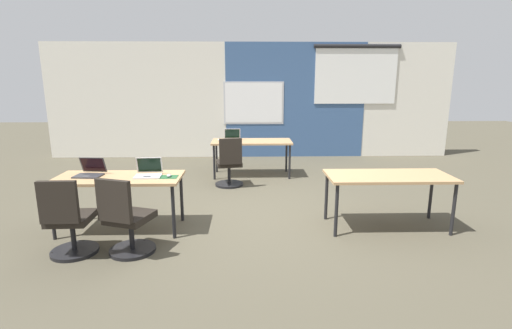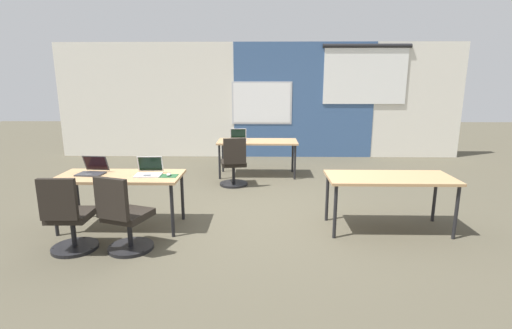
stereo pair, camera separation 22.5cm
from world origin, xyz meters
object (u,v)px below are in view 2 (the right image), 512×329
desk_near_left (120,179)px  desk_far_center (257,144)px  laptop_near_left_inner (149,171)px  desk_near_right (390,181)px  chair_near_left_inner (125,221)px  laptop_far_left (238,138)px  chair_near_left_end (69,221)px  mouse_near_left_inner (169,174)px  laptop_near_left_end (92,170)px  chair_far_left (234,166)px  mouse_far_left (225,139)px

desk_near_left → desk_far_center: size_ratio=1.00×
desk_far_center → laptop_near_left_inner: 3.10m
desk_near_left → desk_far_center: bearing=58.0°
desk_near_right → chair_near_left_inner: bearing=-167.1°
desk_near_right → laptop_far_left: bearing=126.7°
desk_near_left → laptop_near_left_inner: laptop_near_left_inner is taller
desk_near_left → desk_far_center: 3.30m
desk_near_left → desk_near_right: 3.50m
laptop_far_left → chair_near_left_end: (-1.69, -3.62, -0.39)m
desk_near_left → chair_near_left_end: bearing=-113.4°
mouse_near_left_inner → laptop_near_left_end: bearing=174.3°
chair_far_left → chair_near_left_end: same height
chair_near_left_inner → chair_near_left_end: 0.63m
chair_far_left → chair_near_left_end: 3.21m
mouse_far_left → chair_near_left_inner: chair_near_left_inner is taller
chair_far_left → laptop_near_left_end: size_ratio=2.57×
laptop_near_left_inner → mouse_near_left_inner: laptop_near_left_inner is taller
mouse_far_left → desk_far_center: bearing=-3.4°
laptop_near_left_inner → mouse_far_left: bearing=72.3°
laptop_far_left → chair_near_left_inner: laptop_far_left is taller
desk_far_center → chair_near_left_inner: 3.83m
mouse_near_left_inner → chair_near_left_end: chair_near_left_end is taller
desk_far_center → chair_far_left: bearing=-117.8°
laptop_far_left → chair_far_left: 0.95m
mouse_far_left → laptop_near_left_end: size_ratio=0.28×
desk_near_right → mouse_far_left: (-2.41, 2.84, 0.08)m
desk_far_center → laptop_near_left_end: size_ratio=4.46×
chair_near_left_inner → laptop_near_left_end: (-0.69, 0.80, 0.39)m
chair_near_left_inner → chair_near_left_end: bearing=20.7°
mouse_far_left → chair_far_left: (0.24, -0.84, -0.36)m
desk_near_left → mouse_far_left: (1.09, 2.84, 0.08)m
desk_near_left → laptop_near_left_inner: size_ratio=4.61×
desk_far_center → chair_near_left_inner: bearing=-112.3°
mouse_far_left → chair_near_left_end: size_ratio=0.11×
desk_far_center → chair_near_left_end: (-2.08, -3.55, -0.28)m
mouse_far_left → chair_far_left: size_ratio=0.11×
desk_far_center → laptop_near_left_inner: size_ratio=4.61×
laptop_far_left → mouse_far_left: bearing=-178.0°
chair_far_left → mouse_near_left_inner: 2.18m
laptop_near_left_inner → laptop_near_left_end: bearing=173.5°
desk_far_center → chair_near_left_end: 4.12m
desk_near_right → laptop_near_left_inner: size_ratio=4.61×
chair_far_left → laptop_near_left_end: (-1.72, -1.94, 0.39)m
desk_near_right → laptop_near_left_inner: bearing=179.5°
laptop_near_left_inner → desk_near_left: bearing=-179.4°
desk_near_left → chair_near_left_inner: 0.84m
mouse_far_left → mouse_near_left_inner: (-0.44, -2.88, 0.00)m
desk_far_center → mouse_near_left_inner: 3.04m
mouse_far_left → mouse_near_left_inner: 2.91m
desk_near_left → mouse_far_left: bearing=69.0°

